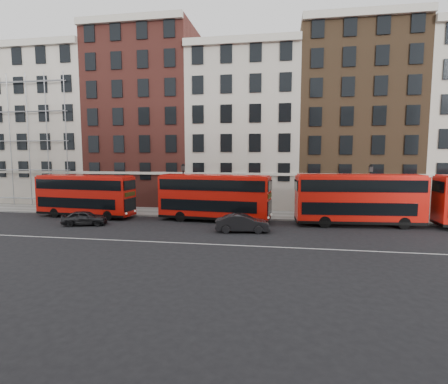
% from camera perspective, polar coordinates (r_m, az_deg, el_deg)
% --- Properties ---
extents(ground, '(120.00, 120.00, 0.00)m').
position_cam_1_polar(ground, '(26.96, -0.71, -7.50)').
color(ground, black).
rests_on(ground, ground).
extents(pavement, '(80.00, 5.00, 0.15)m').
position_cam_1_polar(pavement, '(37.11, 2.20, -3.61)').
color(pavement, slate).
rests_on(pavement, ground).
extents(kerb, '(80.00, 0.30, 0.16)m').
position_cam_1_polar(kerb, '(34.67, 1.67, -4.30)').
color(kerb, gray).
rests_on(kerb, ground).
extents(road_centre_line, '(70.00, 0.12, 0.01)m').
position_cam_1_polar(road_centre_line, '(25.05, -1.54, -8.55)').
color(road_centre_line, white).
rests_on(road_centre_line, ground).
extents(building_terrace, '(64.00, 11.95, 22.00)m').
position_cam_1_polar(building_terrace, '(44.11, 3.12, 11.17)').
color(building_terrace, '#B7AE9E').
rests_on(building_terrace, ground).
extents(bus_a, '(10.33, 3.42, 4.26)m').
position_cam_1_polar(bus_a, '(38.14, -21.73, -0.43)').
color(bus_a, red).
rests_on(bus_a, ground).
extents(bus_b, '(10.79, 3.66, 4.45)m').
position_cam_1_polar(bus_b, '(33.22, -1.66, -0.73)').
color(bus_b, red).
rests_on(bus_b, ground).
extents(bus_c, '(11.16, 3.55, 4.61)m').
position_cam_1_polar(bus_c, '(33.23, 21.04, -0.98)').
color(bus_c, red).
rests_on(bus_c, ground).
extents(car_rear, '(4.18, 2.50, 1.33)m').
position_cam_1_polar(car_rear, '(33.96, -21.77, -3.95)').
color(car_rear, '#242427').
rests_on(car_rear, ground).
extents(car_front, '(4.60, 2.10, 1.46)m').
position_cam_1_polar(car_front, '(28.87, 3.03, -5.10)').
color(car_front, '#242427').
rests_on(car_front, ground).
extents(lamp_post_left, '(0.44, 0.44, 5.33)m').
position_cam_1_polar(lamp_post_left, '(36.00, -6.66, 0.87)').
color(lamp_post_left, black).
rests_on(lamp_post_left, pavement).
extents(lamp_post_right, '(0.44, 0.44, 5.33)m').
position_cam_1_polar(lamp_post_right, '(35.70, 22.73, 0.39)').
color(lamp_post_right, black).
rests_on(lamp_post_right, pavement).
extents(iron_railings, '(6.60, 0.06, 1.00)m').
position_cam_1_polar(iron_railings, '(39.18, 2.62, -2.25)').
color(iron_railings, black).
rests_on(iron_railings, pavement).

